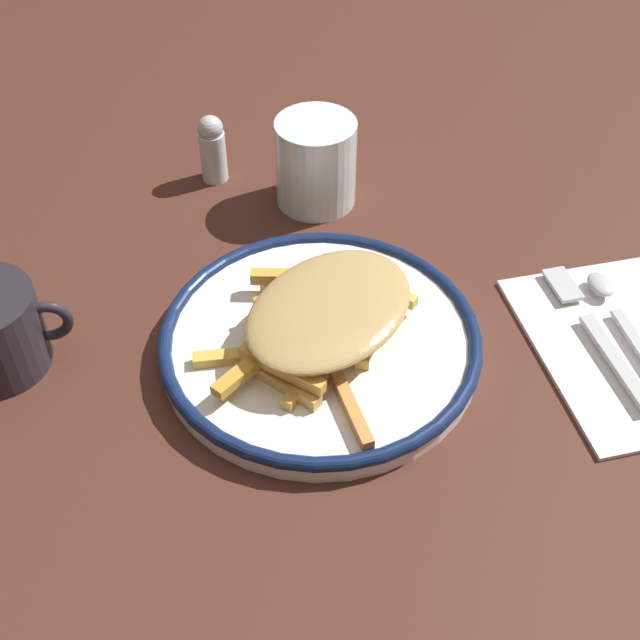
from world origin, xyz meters
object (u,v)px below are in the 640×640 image
at_px(fries_heap, 324,317).
at_px(spoon, 616,310).
at_px(napkin, 632,344).
at_px(fork, 597,333).
at_px(salt_shaker, 212,148).
at_px(water_glass, 316,163).
at_px(plate, 320,341).

xyz_separation_m(fries_heap, spoon, (0.26, -0.00, -0.03)).
bearing_deg(napkin, spoon, 92.18).
bearing_deg(fork, napkin, -22.73).
distance_m(napkin, salt_shaker, 0.46).
height_order(napkin, spoon, spoon).
height_order(fries_heap, water_glass, water_glass).
bearing_deg(spoon, salt_shaker, 140.43).
xyz_separation_m(plate, fork, (0.24, -0.03, -0.00)).
bearing_deg(plate, napkin, -8.54).
distance_m(fork, water_glass, 0.32).
bearing_deg(spoon, plate, 178.90).
relative_size(napkin, water_glass, 2.27).
xyz_separation_m(water_glass, salt_shaker, (-0.10, 0.06, -0.01)).
distance_m(fries_heap, fork, 0.24).
distance_m(plate, fork, 0.24).
bearing_deg(salt_shaker, napkin, -42.83).
bearing_deg(spoon, fork, -140.65).
height_order(plate, water_glass, water_glass).
xyz_separation_m(plate, salt_shaker, (-0.07, 0.27, 0.03)).
height_order(fork, spoon, spoon).
relative_size(fries_heap, napkin, 1.06).
relative_size(fork, salt_shaker, 2.37).
bearing_deg(napkin, plate, 171.46).
height_order(plate, napkin, plate).
bearing_deg(spoon, water_glass, 136.65).
bearing_deg(salt_shaker, fork, -44.27).
xyz_separation_m(fries_heap, salt_shaker, (-0.07, 0.27, -0.01)).
relative_size(plate, fork, 1.55).
relative_size(plate, napkin, 1.32).
relative_size(water_glass, salt_shaker, 1.22).
bearing_deg(plate, fork, -6.69).
height_order(plate, fries_heap, fries_heap).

